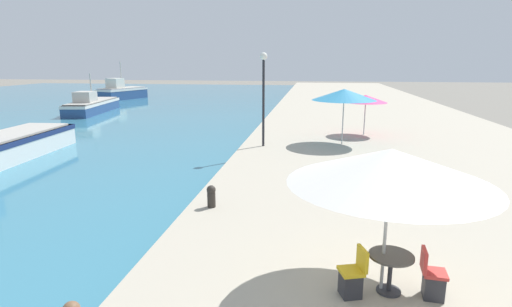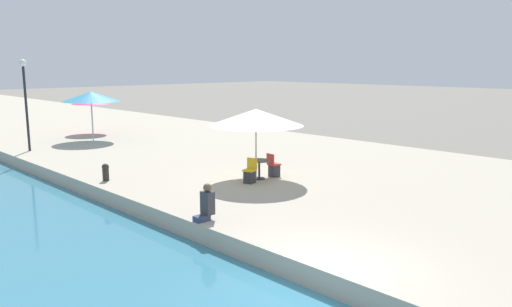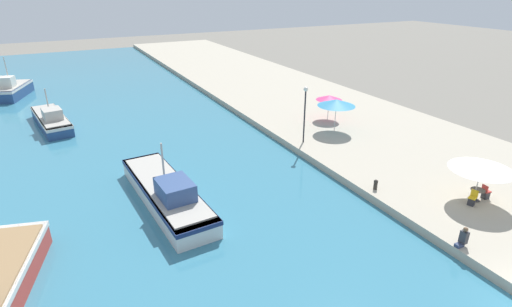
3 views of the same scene
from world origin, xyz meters
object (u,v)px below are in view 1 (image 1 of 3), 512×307
at_px(fishing_boat_far, 92,105).
at_px(lamppost, 264,83).
at_px(cafe_chair_right, 432,281).
at_px(mooring_bollard, 211,196).
at_px(cafe_umbrella_pink, 390,167).
at_px(cafe_umbrella_striped, 366,99).
at_px(fishing_boat_distant, 122,92).
at_px(cafe_chair_left, 352,279).
at_px(cafe_table, 391,265).
at_px(cafe_umbrella_white, 344,95).

bearing_deg(fishing_boat_far, lamppost, -48.54).
xyz_separation_m(cafe_chair_right, lamppost, (-4.64, 12.66, 2.77)).
bearing_deg(mooring_bollard, fishing_boat_far, 126.35).
distance_m(cafe_umbrella_pink, cafe_umbrella_striped, 16.59).
bearing_deg(fishing_boat_distant, mooring_bollard, -41.56).
xyz_separation_m(cafe_umbrella_pink, cafe_chair_left, (-0.56, -0.25, -2.04)).
relative_size(fishing_boat_far, cafe_umbrella_striped, 3.62).
distance_m(fishing_boat_distant, cafe_chair_left, 48.46).
height_order(cafe_chair_right, mooring_bollard, cafe_chair_right).
xyz_separation_m(fishing_boat_distant, mooring_bollard, (21.40, -37.47, -0.03)).
distance_m(cafe_table, cafe_chair_left, 0.75).
relative_size(cafe_umbrella_pink, cafe_table, 4.46).
bearing_deg(fishing_boat_distant, lamppost, -34.07).
height_order(fishing_boat_distant, mooring_bollard, fishing_boat_distant).
distance_m(cafe_umbrella_white, mooring_bollard, 10.98).
xyz_separation_m(fishing_boat_distant, cafe_chair_right, (26.44, -41.35, -0.06)).
height_order(fishing_boat_far, cafe_umbrella_white, fishing_boat_far).
bearing_deg(cafe_chair_right, lamppost, -154.15).
relative_size(mooring_bollard, lamppost, 0.14).
bearing_deg(mooring_bollard, cafe_umbrella_white, 66.22).
relative_size(fishing_boat_distant, mooring_bollard, 10.52).
distance_m(fishing_boat_far, lamppost, 23.70).
bearing_deg(cafe_chair_right, fishing_boat_distant, -141.69).
bearing_deg(cafe_chair_right, cafe_umbrella_pink, -91.72).
relative_size(cafe_umbrella_striped, cafe_chair_left, 2.67).
bearing_deg(fishing_boat_far, cafe_table, -60.14).
bearing_deg(cafe_umbrella_pink, cafe_umbrella_striped, 84.57).
relative_size(cafe_chair_right, lamppost, 0.20).
distance_m(cafe_chair_left, cafe_chair_right, 1.42).
height_order(mooring_bollard, lamppost, lamppost).
xyz_separation_m(cafe_table, cafe_chair_right, (0.72, -0.07, -0.21)).
height_order(fishing_boat_far, fishing_boat_distant, fishing_boat_distant).
bearing_deg(cafe_umbrella_pink, mooring_bollard, 138.04).
bearing_deg(fishing_boat_far, cafe_umbrella_striped, -34.03).
bearing_deg(fishing_boat_distant, cafe_umbrella_white, -28.31).
xyz_separation_m(fishing_boat_distant, cafe_umbrella_pink, (25.59, -41.24, 1.99)).
bearing_deg(mooring_bollard, fishing_boat_distant, 119.73).
height_order(cafe_chair_left, mooring_bollard, cafe_chair_left).
distance_m(cafe_umbrella_white, cafe_chair_right, 13.92).
bearing_deg(cafe_chair_right, fishing_boat_far, -135.12).
bearing_deg(cafe_umbrella_white, cafe_umbrella_pink, -90.61).
distance_m(cafe_chair_left, lamppost, 13.49).
height_order(cafe_chair_left, lamppost, lamppost).
xyz_separation_m(fishing_boat_far, cafe_chair_left, (21.23, -27.94, 0.14)).
bearing_deg(cafe_chair_left, cafe_umbrella_striped, -24.56).
relative_size(cafe_chair_left, mooring_bollard, 1.39).
xyz_separation_m(cafe_umbrella_white, mooring_bollard, (-4.34, -9.85, -2.17)).
bearing_deg(cafe_chair_right, cafe_umbrella_white, -171.35).
distance_m(fishing_boat_distant, mooring_bollard, 43.15).
bearing_deg(cafe_umbrella_white, fishing_boat_far, 147.34).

